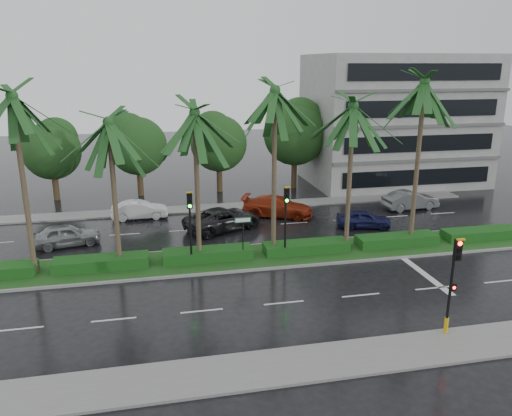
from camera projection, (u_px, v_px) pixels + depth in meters
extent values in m
plane|color=black|center=(262.00, 264.00, 28.94)|extent=(120.00, 120.00, 0.00)
cube|color=slate|center=(319.00, 362.00, 19.34)|extent=(40.00, 2.40, 0.12)
cube|color=slate|center=(229.00, 207.00, 40.19)|extent=(40.00, 2.00, 0.12)
cube|color=gray|center=(258.00, 257.00, 29.86)|extent=(36.00, 4.00, 0.14)
cube|color=#1C4C19|center=(258.00, 255.00, 29.84)|extent=(35.60, 3.70, 0.02)
cube|color=#134314|center=(101.00, 263.00, 27.96)|extent=(5.20, 1.40, 0.60)
cube|color=#134314|center=(208.00, 254.00, 29.15)|extent=(5.20, 1.40, 0.60)
cube|color=#134314|center=(306.00, 247.00, 30.35)|extent=(5.20, 1.40, 0.60)
cube|color=#134314|center=(397.00, 240.00, 31.54)|extent=(5.20, 1.40, 0.60)
cube|color=#134314|center=(481.00, 233.00, 32.74)|extent=(5.20, 1.40, 0.60)
cube|color=silver|center=(20.00, 329.00, 21.85)|extent=(2.00, 0.12, 0.01)
cube|color=silver|center=(63.00, 238.00, 33.12)|extent=(2.00, 0.12, 0.01)
cube|color=silver|center=(114.00, 320.00, 22.65)|extent=(2.00, 0.12, 0.01)
cube|color=silver|center=(125.00, 234.00, 33.92)|extent=(2.00, 0.12, 0.01)
cube|color=silver|center=(202.00, 311.00, 23.44)|extent=(2.00, 0.12, 0.01)
cube|color=silver|center=(184.00, 230.00, 34.71)|extent=(2.00, 0.12, 0.01)
cube|color=silver|center=(284.00, 303.00, 24.24)|extent=(2.00, 0.12, 0.01)
cube|color=silver|center=(240.00, 227.00, 35.51)|extent=(2.00, 0.12, 0.01)
cube|color=silver|center=(361.00, 295.00, 25.04)|extent=(2.00, 0.12, 0.01)
cube|color=silver|center=(294.00, 223.00, 36.31)|extent=(2.00, 0.12, 0.01)
cube|color=silver|center=(433.00, 288.00, 25.83)|extent=(2.00, 0.12, 0.01)
cube|color=silver|center=(346.00, 220.00, 37.10)|extent=(2.00, 0.12, 0.01)
cube|color=silver|center=(501.00, 281.00, 26.63)|extent=(2.00, 0.12, 0.01)
cube|color=silver|center=(395.00, 216.00, 37.90)|extent=(2.00, 0.12, 0.01)
cube|color=silver|center=(443.00, 213.00, 38.69)|extent=(2.00, 0.12, 0.01)
cube|color=silver|center=(422.00, 272.00, 27.81)|extent=(0.40, 6.00, 0.01)
cylinder|color=#443627|center=(24.00, 189.00, 26.02)|extent=(0.28, 0.28, 9.50)
cylinder|color=#443627|center=(35.00, 269.00, 27.29)|extent=(0.40, 0.40, 0.44)
cylinder|color=#443627|center=(115.00, 197.00, 27.21)|extent=(0.28, 0.28, 8.09)
cylinder|color=#443627|center=(120.00, 262.00, 28.28)|extent=(0.40, 0.40, 0.44)
cylinder|color=#443627|center=(197.00, 190.00, 27.85)|extent=(0.28, 0.28, 8.52)
cylinder|color=#443627|center=(200.00, 257.00, 28.98)|extent=(0.40, 0.40, 0.44)
cylinder|color=#443627|center=(274.00, 175.00, 28.88)|extent=(0.28, 0.28, 9.62)
cylinder|color=#443627|center=(273.00, 249.00, 30.16)|extent=(0.40, 0.40, 0.44)
cylinder|color=#443627|center=(349.00, 180.00, 29.52)|extent=(0.28, 0.28, 8.76)
cylinder|color=#443627|center=(346.00, 246.00, 30.68)|extent=(0.40, 0.40, 0.44)
cylinder|color=#443627|center=(417.00, 166.00, 30.52)|extent=(0.28, 0.28, 10.02)
cylinder|color=#443627|center=(410.00, 240.00, 31.86)|extent=(0.40, 0.40, 0.44)
cylinder|color=black|center=(450.00, 296.00, 20.89)|extent=(0.12, 0.12, 3.40)
cube|color=black|center=(458.00, 250.00, 20.12)|extent=(0.30, 0.18, 0.90)
cube|color=gold|center=(461.00, 239.00, 19.87)|extent=(0.34, 0.12, 0.06)
cylinder|color=#FF0C05|center=(460.00, 244.00, 19.94)|extent=(0.18, 0.04, 0.18)
cylinder|color=black|center=(459.00, 251.00, 20.02)|extent=(0.18, 0.04, 0.18)
cylinder|color=black|center=(458.00, 258.00, 20.11)|extent=(0.18, 0.04, 0.18)
cylinder|color=gold|center=(446.00, 325.00, 21.26)|extent=(0.18, 0.18, 0.70)
cube|color=black|center=(453.00, 287.00, 20.60)|extent=(0.22, 0.16, 0.32)
cylinder|color=#FF0C05|center=(454.00, 288.00, 20.51)|extent=(0.12, 0.03, 0.12)
cylinder|color=black|center=(191.00, 236.00, 28.00)|extent=(0.12, 0.12, 3.40)
cube|color=black|center=(190.00, 200.00, 27.23)|extent=(0.30, 0.18, 0.90)
cube|color=gold|center=(189.00, 192.00, 26.98)|extent=(0.34, 0.12, 0.06)
cylinder|color=black|center=(189.00, 196.00, 27.05)|extent=(0.18, 0.04, 0.18)
cylinder|color=black|center=(190.00, 201.00, 27.14)|extent=(0.18, 0.04, 0.18)
cylinder|color=#0CE519|center=(190.00, 206.00, 27.22)|extent=(0.18, 0.04, 0.18)
cylinder|color=black|center=(285.00, 230.00, 29.09)|extent=(0.12, 0.12, 3.40)
cube|color=black|center=(287.00, 195.00, 28.32)|extent=(0.30, 0.18, 0.90)
cube|color=gold|center=(287.00, 187.00, 28.08)|extent=(0.34, 0.12, 0.06)
cylinder|color=black|center=(287.00, 190.00, 28.15)|extent=(0.18, 0.04, 0.18)
cylinder|color=black|center=(287.00, 196.00, 28.23)|extent=(0.18, 0.04, 0.18)
cylinder|color=#0CE519|center=(287.00, 201.00, 28.31)|extent=(0.18, 0.04, 0.18)
cylinder|color=black|center=(243.00, 239.00, 28.80)|extent=(0.06, 0.06, 2.60)
cube|color=#0C5926|center=(243.00, 220.00, 28.45)|extent=(0.95, 0.04, 0.30)
cube|color=white|center=(243.00, 220.00, 28.43)|extent=(0.85, 0.01, 0.22)
cylinder|color=#3D311B|center=(56.00, 186.00, 42.26)|extent=(0.52, 0.52, 2.33)
sphere|color=#153A16|center=(52.00, 151.00, 41.42)|extent=(4.80, 4.80, 4.80)
sphere|color=#153A16|center=(51.00, 139.00, 41.44)|extent=(3.60, 3.60, 3.60)
cylinder|color=#3D311B|center=(140.00, 182.00, 43.64)|extent=(0.52, 0.52, 2.43)
sphere|color=#153A16|center=(138.00, 146.00, 42.76)|extent=(4.99, 4.99, 4.99)
sphere|color=#153A16|center=(137.00, 134.00, 42.77)|extent=(3.74, 3.74, 3.74)
cylinder|color=#3D311B|center=(219.00, 178.00, 45.04)|extent=(0.52, 0.52, 2.43)
sphere|color=#153A16|center=(219.00, 143.00, 44.15)|extent=(5.00, 5.00, 5.00)
sphere|color=#153A16|center=(218.00, 132.00, 44.16)|extent=(3.75, 3.75, 3.75)
cylinder|color=#3D311B|center=(294.00, 173.00, 46.38)|extent=(0.52, 0.52, 2.79)
sphere|color=#153A16|center=(295.00, 134.00, 45.36)|extent=(5.74, 5.74, 5.74)
sphere|color=#153A16|center=(294.00, 121.00, 45.33)|extent=(4.30, 4.30, 4.30)
cylinder|color=#3D311B|center=(364.00, 171.00, 47.82)|extent=(0.52, 0.52, 2.42)
sphere|color=#153A16|center=(366.00, 139.00, 46.94)|extent=(4.98, 4.98, 4.98)
sphere|color=#153A16|center=(366.00, 128.00, 46.95)|extent=(3.74, 3.74, 3.74)
cube|color=gray|center=(394.00, 120.00, 47.55)|extent=(16.00, 10.00, 12.00)
imported|color=gray|center=(66.00, 235.00, 31.61)|extent=(2.52, 4.43, 1.42)
imported|color=silver|center=(140.00, 210.00, 37.21)|extent=(1.47, 4.12, 1.35)
imported|color=black|center=(223.00, 219.00, 34.77)|extent=(4.63, 6.12, 1.54)
imported|color=#992810|center=(278.00, 206.00, 37.76)|extent=(4.20, 5.73, 1.54)
imported|color=#191B4B|center=(363.00, 219.00, 35.18)|extent=(2.40, 4.06, 1.30)
imported|color=#545759|center=(410.00, 200.00, 39.62)|extent=(1.95, 4.59, 1.47)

